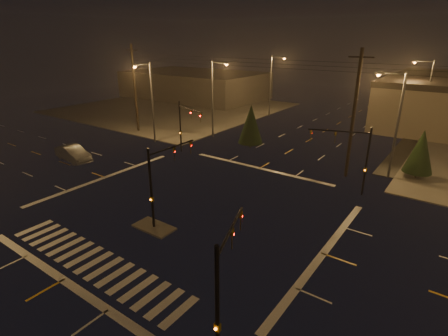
{
  "coord_description": "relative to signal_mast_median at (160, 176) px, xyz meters",
  "views": [
    {
      "loc": [
        16.82,
        -18.88,
        12.85
      ],
      "look_at": [
        1.58,
        2.4,
        3.0
      ],
      "focal_mm": 28.0,
      "sensor_mm": 36.0,
      "label": 1
    }
  ],
  "objects": [
    {
      "name": "signal_mast_se",
      "position": [
        10.23,
        -6.68,
        -0.04
      ],
      "size": [
        1.55,
        3.87,
        6.0
      ],
      "color": "black",
      "rests_on": "ground"
    },
    {
      "name": "streetlight_3",
      "position": [
        11.18,
        19.07,
        2.05
      ],
      "size": [
        2.77,
        0.32,
        10.0
      ],
      "color": "#38383A",
      "rests_on": "ground"
    },
    {
      "name": "utility_pole_1",
      "position": [
        8.0,
        17.07,
        2.38
      ],
      "size": [
        2.2,
        0.32,
        12.0
      ],
      "color": "black",
      "rests_on": "ground"
    },
    {
      "name": "signal_mast_nw",
      "position": [
        -9.5,
        13.21,
        0.04
      ],
      "size": [
        4.84,
        1.86,
        6.0
      ],
      "color": "black",
      "rests_on": "ground"
    },
    {
      "name": "stop_bar_far",
      "position": [
        -0.0,
        14.07,
        -3.75
      ],
      "size": [
        16.0,
        0.5,
        0.01
      ],
      "primitive_type": "cube",
      "color": "beige",
      "rests_on": "ground"
    },
    {
      "name": "commercial_block",
      "position": [
        -35.0,
        45.07,
        -0.95
      ],
      "size": [
        30.0,
        18.0,
        5.6
      ],
      "primitive_type": "cube",
      "color": "#423D3A",
      "rests_on": "ground"
    },
    {
      "name": "median_island",
      "position": [
        -0.0,
        -0.93,
        -3.68
      ],
      "size": [
        3.0,
        1.6,
        0.15
      ],
      "primitive_type": "cube",
      "color": "#4D4A44",
      "rests_on": "ground"
    },
    {
      "name": "conifer_0",
      "position": [
        13.67,
        20.39,
        -0.98
      ],
      "size": [
        2.66,
        2.66,
        4.85
      ],
      "color": "black",
      "rests_on": "ground"
    },
    {
      "name": "streetlight_1",
      "position": [
        -11.18,
        21.07,
        2.05
      ],
      "size": [
        2.77,
        0.32,
        10.0
      ],
      "color": "#38383A",
      "rests_on": "ground"
    },
    {
      "name": "stop_bar_near",
      "position": [
        -0.0,
        -7.93,
        -3.75
      ],
      "size": [
        16.0,
        0.5,
        0.01
      ],
      "primitive_type": "cube",
      "color": "beige",
      "rests_on": "ground"
    },
    {
      "name": "conifer_3",
      "position": [
        -4.49,
        19.48,
        -0.72
      ],
      "size": [
        2.99,
        2.99,
        5.37
      ],
      "color": "black",
      "rests_on": "ground"
    },
    {
      "name": "utility_pole_0",
      "position": [
        -22.0,
        17.07,
        2.38
      ],
      "size": [
        2.2,
        0.32,
        12.0
      ],
      "color": "black",
      "rests_on": "ground"
    },
    {
      "name": "ground",
      "position": [
        -0.0,
        3.07,
        -3.75
      ],
      "size": [
        140.0,
        140.0,
        0.0
      ],
      "primitive_type": "plane",
      "color": "black",
      "rests_on": "ground"
    },
    {
      "name": "signal_mast_median",
      "position": [
        0.0,
        0.0,
        0.0
      ],
      "size": [
        0.25,
        4.59,
        6.0
      ],
      "color": "black",
      "rests_on": "ground"
    },
    {
      "name": "streetlight_5",
      "position": [
        -16.0,
        14.26,
        2.05
      ],
      "size": [
        0.32,
        2.77,
        10.0
      ],
      "color": "#38383A",
      "rests_on": "ground"
    },
    {
      "name": "streetlight_4",
      "position": [
        11.18,
        39.07,
        2.05
      ],
      "size": [
        2.77,
        0.32,
        10.0
      ],
      "color": "#38383A",
      "rests_on": "ground"
    },
    {
      "name": "crosswalk",
      "position": [
        -0.0,
        -5.93,
        -3.75
      ],
      "size": [
        15.0,
        2.6,
        0.01
      ],
      "primitive_type": "cube",
      "color": "beige",
      "rests_on": "ground"
    },
    {
      "name": "sidewalk_nw",
      "position": [
        -30.0,
        33.07,
        -3.69
      ],
      "size": [
        36.0,
        36.0,
        0.12
      ],
      "primitive_type": "cube",
      "color": "#4D4A44",
      "rests_on": "ground"
    },
    {
      "name": "car_crossing",
      "position": [
        -17.9,
        4.16,
        -2.9
      ],
      "size": [
        5.32,
        2.29,
        1.7
      ],
      "primitive_type": "imported",
      "rotation": [
        0.0,
        0.0,
        1.48
      ],
      "color": "slate",
      "rests_on": "ground"
    },
    {
      "name": "signal_mast_ne",
      "position": [
        9.5,
        13.21,
        0.04
      ],
      "size": [
        4.84,
        1.86,
        6.0
      ],
      "color": "black",
      "rests_on": "ground"
    },
    {
      "name": "streetlight_2",
      "position": [
        -11.18,
        37.07,
        2.05
      ],
      "size": [
        2.77,
        0.32,
        10.0
      ],
      "color": "#38383A",
      "rests_on": "ground"
    }
  ]
}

